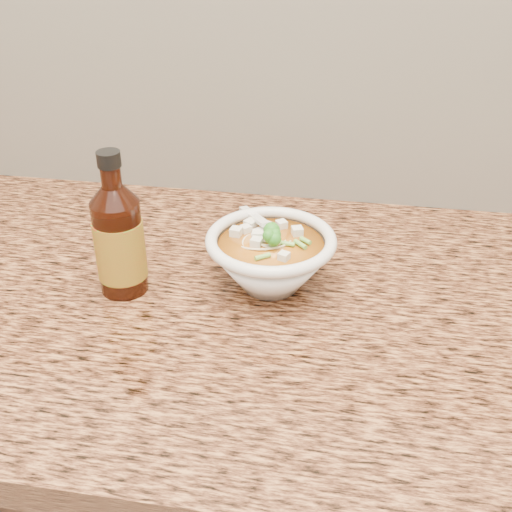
# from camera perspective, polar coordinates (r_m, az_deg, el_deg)

# --- Properties ---
(counter_slab) EXTENTS (4.00, 0.68, 0.04)m
(counter_slab) POSITION_cam_1_polar(r_m,az_deg,el_deg) (0.87, 0.11, -4.61)
(counter_slab) COLOR #A86D3D
(counter_slab) RESTS_ON cabinet
(soup_bowl) EXTENTS (0.17, 0.19, 0.10)m
(soup_bowl) POSITION_cam_1_polar(r_m,az_deg,el_deg) (0.86, 1.31, -0.34)
(soup_bowl) COLOR white
(soup_bowl) RESTS_ON counter_slab
(hot_sauce_bottle) EXTENTS (0.07, 0.07, 0.20)m
(hot_sauce_bottle) POSITION_cam_1_polar(r_m,az_deg,el_deg) (0.85, -12.06, 1.34)
(hot_sauce_bottle) COLOR #331107
(hot_sauce_bottle) RESTS_ON counter_slab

